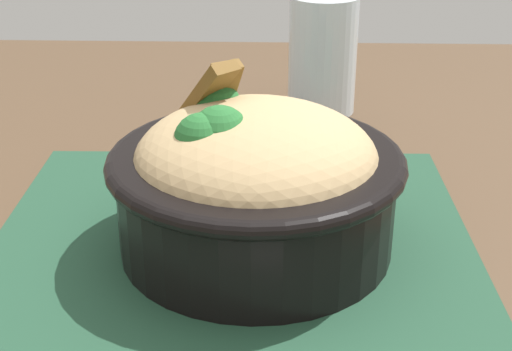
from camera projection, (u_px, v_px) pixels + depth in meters
placemat at (228, 291)px, 0.43m from camera, size 0.41×0.32×0.00m
bowl at (254, 178)px, 0.45m from camera, size 0.19×0.19×0.12m
drinking_glass at (322, 62)px, 0.69m from camera, size 0.06×0.06×0.11m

